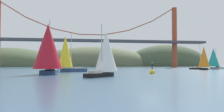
{
  "coord_description": "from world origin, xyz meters",
  "views": [
    {
      "loc": [
        -8.09,
        -23.98,
        2.11
      ],
      "look_at": [
        0.0,
        25.97,
        3.85
      ],
      "focal_mm": 35.28,
      "sensor_mm": 36.0,
      "label": 1
    }
  ],
  "objects_px": {
    "sailboat_orange_sail": "(203,57)",
    "sailboat_teal_sail": "(214,58)",
    "sailboat_crimson_sail": "(48,48)",
    "sailboat_yellow_sail": "(66,53)",
    "channel_buoy": "(152,72)",
    "sailboat_white_mainsail": "(106,53)"
  },
  "relations": [
    {
      "from": "sailboat_orange_sail",
      "to": "sailboat_teal_sail",
      "type": "relative_size",
      "value": 1.09
    },
    {
      "from": "sailboat_crimson_sail",
      "to": "sailboat_yellow_sail",
      "type": "xyz_separation_m",
      "value": [
        2.86,
        12.86,
        -0.42
      ]
    },
    {
      "from": "sailboat_orange_sail",
      "to": "sailboat_yellow_sail",
      "type": "relative_size",
      "value": 0.93
    },
    {
      "from": "sailboat_orange_sail",
      "to": "channel_buoy",
      "type": "relative_size",
      "value": 3.47
    },
    {
      "from": "sailboat_crimson_sail",
      "to": "sailboat_white_mainsail",
      "type": "bearing_deg",
      "value": -34.39
    },
    {
      "from": "sailboat_orange_sail",
      "to": "sailboat_crimson_sail",
      "type": "height_order",
      "value": "sailboat_crimson_sail"
    },
    {
      "from": "sailboat_teal_sail",
      "to": "sailboat_yellow_sail",
      "type": "height_order",
      "value": "sailboat_yellow_sail"
    },
    {
      "from": "sailboat_orange_sail",
      "to": "sailboat_yellow_sail",
      "type": "distance_m",
      "value": 48.03
    },
    {
      "from": "sailboat_crimson_sail",
      "to": "sailboat_orange_sail",
      "type": "bearing_deg",
      "value": 28.46
    },
    {
      "from": "sailboat_crimson_sail",
      "to": "channel_buoy",
      "type": "bearing_deg",
      "value": -0.26
    },
    {
      "from": "sailboat_orange_sail",
      "to": "sailboat_teal_sail",
      "type": "distance_m",
      "value": 9.81
    },
    {
      "from": "sailboat_orange_sail",
      "to": "sailboat_crimson_sail",
      "type": "bearing_deg",
      "value": -151.54
    },
    {
      "from": "sailboat_white_mainsail",
      "to": "sailboat_yellow_sail",
      "type": "bearing_deg",
      "value": 110.33
    },
    {
      "from": "sailboat_white_mainsail",
      "to": "channel_buoy",
      "type": "height_order",
      "value": "sailboat_white_mainsail"
    },
    {
      "from": "sailboat_white_mainsail",
      "to": "sailboat_teal_sail",
      "type": "distance_m",
      "value": 60.97
    },
    {
      "from": "sailboat_orange_sail",
      "to": "sailboat_teal_sail",
      "type": "height_order",
      "value": "sailboat_orange_sail"
    },
    {
      "from": "sailboat_white_mainsail",
      "to": "channel_buoy",
      "type": "relative_size",
      "value": 3.23
    },
    {
      "from": "sailboat_orange_sail",
      "to": "sailboat_yellow_sail",
      "type": "bearing_deg",
      "value": -163.49
    },
    {
      "from": "sailboat_teal_sail",
      "to": "channel_buoy",
      "type": "xyz_separation_m",
      "value": [
        -35.91,
        -32.48,
        -3.84
      ]
    },
    {
      "from": "sailboat_white_mainsail",
      "to": "sailboat_orange_sail",
      "type": "bearing_deg",
      "value": 40.9
    },
    {
      "from": "sailboat_teal_sail",
      "to": "channel_buoy",
      "type": "distance_m",
      "value": 48.58
    },
    {
      "from": "sailboat_orange_sail",
      "to": "sailboat_crimson_sail",
      "type": "distance_m",
      "value": 55.64
    }
  ]
}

